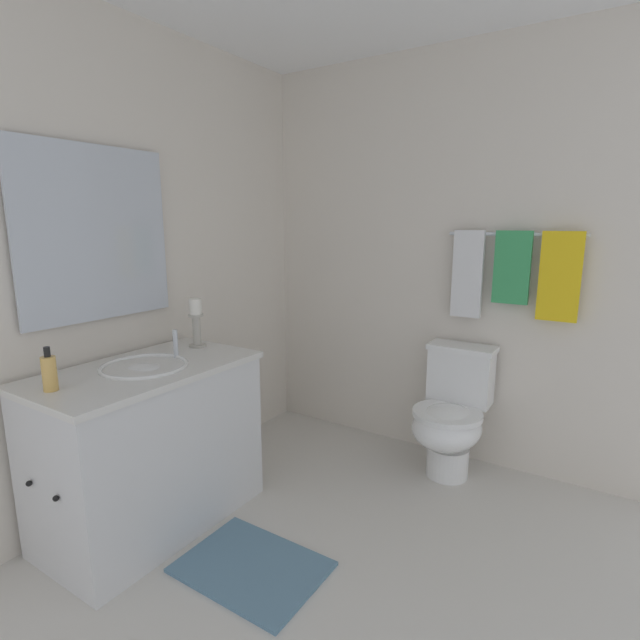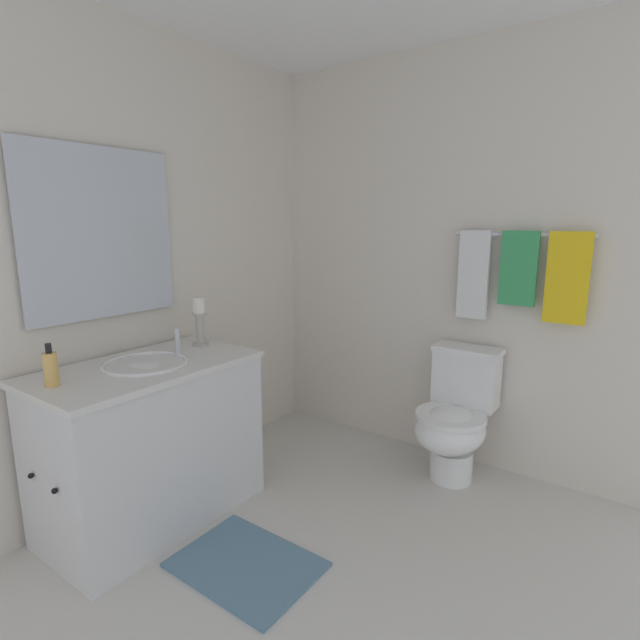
{
  "view_description": "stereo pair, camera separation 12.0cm",
  "coord_description": "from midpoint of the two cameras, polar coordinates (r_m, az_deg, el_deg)",
  "views": [
    {
      "loc": [
        0.94,
        -1.44,
        1.46
      ],
      "look_at": [
        -0.34,
        0.54,
        0.98
      ],
      "focal_mm": 27.15,
      "sensor_mm": 36.0,
      "label": 1
    },
    {
      "loc": [
        1.04,
        -1.37,
        1.46
      ],
      "look_at": [
        -0.34,
        0.54,
        0.98
      ],
      "focal_mm": 27.15,
      "sensor_mm": 36.0,
      "label": 2
    }
  ],
  "objects": [
    {
      "name": "towel_bar",
      "position": [
        2.86,
        23.86,
        9.21
      ],
      "size": [
        0.73,
        0.02,
        0.02
      ],
      "primitive_type": "cylinder",
      "rotation": [
        0.0,
        1.57,
        0.0
      ],
      "color": "silver"
    },
    {
      "name": "bath_mat",
      "position": [
        2.35,
        -7.09,
        -26.71
      ],
      "size": [
        0.6,
        0.44,
        0.02
      ],
      "primitive_type": "cube",
      "color": "slate",
      "rests_on": "ground"
    },
    {
      "name": "towel_center",
      "position": [
        2.86,
        23.48,
        5.59
      ],
      "size": [
        0.19,
        0.03,
        0.4
      ],
      "primitive_type": "cube",
      "color": "#389E59",
      "rests_on": "towel_bar"
    },
    {
      "name": "wall_left",
      "position": [
        2.65,
        -22.14,
        5.56
      ],
      "size": [
        0.04,
        2.91,
        2.45
      ],
      "primitive_type": "cube",
      "color": "silver",
      "rests_on": "ground"
    },
    {
      "name": "vanity_cabinet",
      "position": [
        2.56,
        -17.97,
        -13.57
      ],
      "size": [
        0.58,
        1.04,
        0.8
      ],
      "color": "silver",
      "rests_on": "ground"
    },
    {
      "name": "floor",
      "position": [
        2.26,
        0.49,
        -29.09
      ],
      "size": [
        2.49,
        2.91,
        0.02
      ],
      "primitive_type": "cube",
      "color": "beige",
      "rests_on": "ground"
    },
    {
      "name": "toilet",
      "position": [
        2.92,
        16.76,
        -11.02
      ],
      "size": [
        0.39,
        0.54,
        0.75
      ],
      "color": "white",
      "rests_on": "ground"
    },
    {
      "name": "soap_bottle",
      "position": [
        2.24,
        -27.83,
        -5.09
      ],
      "size": [
        0.06,
        0.06,
        0.18
      ],
      "color": "#E5B259",
      "rests_on": "vanity_cabinet"
    },
    {
      "name": "sink_basin",
      "position": [
        2.43,
        -18.47,
        -5.85
      ],
      "size": [
        0.4,
        0.4,
        0.24
      ],
      "color": "white",
      "rests_on": "vanity_cabinet"
    },
    {
      "name": "towel_near_corner",
      "position": [
        2.82,
        28.23,
        4.37
      ],
      "size": [
        0.2,
        0.03,
        0.47
      ],
      "primitive_type": "cube",
      "color": "yellow",
      "rests_on": "towel_bar"
    },
    {
      "name": "candle_holder_tall",
      "position": [
        2.68,
        -12.78,
        -0.04
      ],
      "size": [
        0.09,
        0.09,
        0.26
      ],
      "color": "#B7B2A5",
      "rests_on": "vanity_cabinet"
    },
    {
      "name": "wall_back",
      "position": [
        3.03,
        16.71,
        6.58
      ],
      "size": [
        2.49,
        0.04,
        2.45
      ],
      "primitive_type": "cube",
      "color": "silver",
      "rests_on": "ground"
    },
    {
      "name": "towel_near_vanity",
      "position": [
        2.92,
        18.77,
        5.04
      ],
      "size": [
        0.17,
        0.03,
        0.5
      ],
      "primitive_type": "cube",
      "color": "white",
      "rests_on": "towel_bar"
    },
    {
      "name": "mirror",
      "position": [
        2.56,
        -23.15,
        9.35
      ],
      "size": [
        0.02,
        0.77,
        0.81
      ],
      "primitive_type": "cube",
      "color": "silver"
    }
  ]
}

